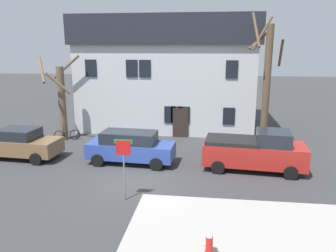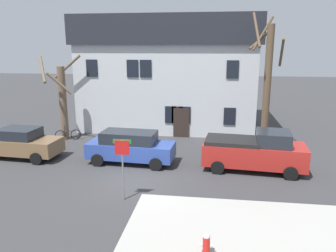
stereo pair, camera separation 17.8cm
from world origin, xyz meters
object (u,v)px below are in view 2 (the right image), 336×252
object	(u,v)px
car_blue_wagon	(130,147)
pickup_truck_red	(255,151)
fire_hydrant	(206,243)
building_main	(170,72)
tree_bare_mid	(267,82)
street_sign_pole	(122,158)
car_brown_sedan	(20,143)
bicycle_leaning	(68,135)
tree_bare_near	(62,99)

from	to	relation	value
car_blue_wagon	pickup_truck_red	world-z (taller)	pickup_truck_red
car_blue_wagon	fire_hydrant	xyz separation A→B (m)	(4.36, -8.03, -0.44)
building_main	tree_bare_mid	bearing A→B (deg)	-40.79
tree_bare_mid	street_sign_pole	distance (m)	10.96
pickup_truck_red	fire_hydrant	bearing A→B (deg)	-106.19
building_main	pickup_truck_red	bearing A→B (deg)	-59.45
car_brown_sedan	fire_hydrant	world-z (taller)	car_brown_sedan
tree_bare_mid	street_sign_pole	xyz separation A→B (m)	(-6.79, -8.29, -2.32)
pickup_truck_red	fire_hydrant	size ratio (longest dim) A/B	7.55
tree_bare_mid	fire_hydrant	size ratio (longest dim) A/B	11.77
car_brown_sedan	bicycle_leaning	xyz separation A→B (m)	(1.12, 3.91, -0.50)
bicycle_leaning	car_blue_wagon	bearing A→B (deg)	-36.02
tree_bare_near	pickup_truck_red	world-z (taller)	tree_bare_near
tree_bare_near	tree_bare_mid	size ratio (longest dim) A/B	0.69
car_brown_sedan	car_blue_wagon	size ratio (longest dim) A/B	0.98
tree_bare_mid	bicycle_leaning	bearing A→B (deg)	179.23
fire_hydrant	street_sign_pole	size ratio (longest dim) A/B	0.27
tree_bare_mid	pickup_truck_red	xyz separation A→B (m)	(-0.97, -3.94, -3.15)
car_blue_wagon	car_brown_sedan	bearing A→B (deg)	179.73
tree_bare_mid	fire_hydrant	world-z (taller)	tree_bare_mid
building_main	fire_hydrant	bearing A→B (deg)	-78.85
bicycle_leaning	building_main	bearing A→B (deg)	41.65
fire_hydrant	tree_bare_near	bearing A→B (deg)	129.73
building_main	tree_bare_near	size ratio (longest dim) A/B	2.34
car_brown_sedan	car_blue_wagon	xyz separation A→B (m)	(6.54, -0.03, 0.05)
tree_bare_mid	car_brown_sedan	xyz separation A→B (m)	(-14.16, -3.73, -3.30)
pickup_truck_red	tree_bare_mid	bearing A→B (deg)	76.16
tree_bare_near	car_brown_sedan	bearing A→B (deg)	-100.59
tree_bare_near	street_sign_pole	distance (m)	10.95
car_blue_wagon	fire_hydrant	bearing A→B (deg)	-61.46
building_main	car_brown_sedan	world-z (taller)	building_main
building_main	bicycle_leaning	distance (m)	9.33
tree_bare_mid	car_brown_sedan	distance (m)	15.01
car_blue_wagon	bicycle_leaning	bearing A→B (deg)	143.98
building_main	car_blue_wagon	bearing A→B (deg)	-95.37
tree_bare_mid	pickup_truck_red	bearing A→B (deg)	-103.84
building_main	tree_bare_mid	world-z (taller)	building_main
building_main	car_brown_sedan	xyz separation A→B (m)	(-7.44, -9.53, -3.44)
tree_bare_near	fire_hydrant	xyz separation A→B (m)	(10.13, -12.19, -2.34)
street_sign_pole	tree_bare_mid	bearing A→B (deg)	50.66
fire_hydrant	pickup_truck_red	bearing A→B (deg)	73.81
tree_bare_mid	bicycle_leaning	xyz separation A→B (m)	(-13.03, 0.18, -3.81)
bicycle_leaning	pickup_truck_red	bearing A→B (deg)	-18.83
tree_bare_near	car_brown_sedan	distance (m)	4.64
car_blue_wagon	street_sign_pole	distance (m)	4.69
bicycle_leaning	fire_hydrant	bearing A→B (deg)	-50.73
tree_bare_mid	street_sign_pole	bearing A→B (deg)	-129.34
fire_hydrant	building_main	bearing A→B (deg)	101.15
car_brown_sedan	street_sign_pole	bearing A→B (deg)	-31.73
tree_bare_near	car_blue_wagon	distance (m)	7.37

